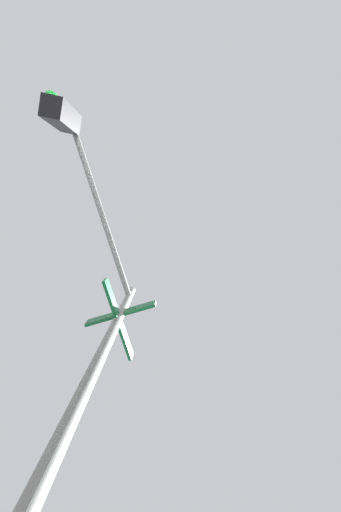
% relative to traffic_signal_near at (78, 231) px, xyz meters
% --- Properties ---
extents(traffic_signal_near, '(1.94, 3.17, 6.34)m').
position_rel_traffic_signal_near_xyz_m(traffic_signal_near, '(0.00, 0.00, 0.00)').
color(traffic_signal_near, slate).
rests_on(traffic_signal_near, ground_plane).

